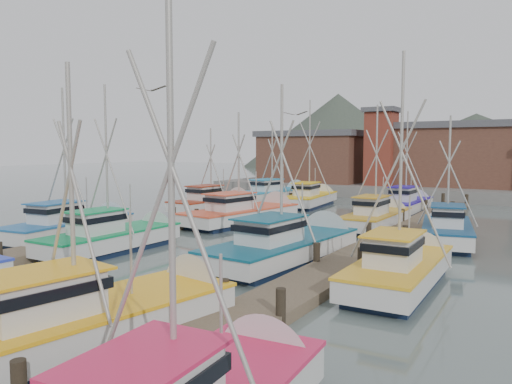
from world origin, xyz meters
The scene contains 22 objects.
ground centered at (0.00, 0.00, 0.00)m, with size 260.00×260.00×0.00m, color #50605C.
dock_left centered at (-7.00, 4.04, 0.21)m, with size 2.30×46.00×1.50m.
dock_right centered at (7.00, 4.04, 0.21)m, with size 2.30×46.00×1.50m.
quay centered at (0.00, 37.00, 0.60)m, with size 44.00×16.00×1.20m, color gray.
shed_left centered at (-11.00, 35.00, 4.34)m, with size 12.72×8.48×6.20m.
shed_center centered at (6.00, 37.00, 4.69)m, with size 14.84×9.54×6.90m.
lookout_tower centered at (-2.00, 33.00, 5.55)m, with size 3.60×3.60×8.50m.
distant_hills centered at (-12.76, 122.59, 0.00)m, with size 175.00×140.00×42.00m.
boat_1 centered at (4.30, -12.47, 0.68)m, with size 4.42×9.66×8.24m.
boat_4 centered at (-4.54, -3.45, 0.68)m, with size 3.61×8.41×9.10m.
boat_5 centered at (4.12, -0.84, 0.68)m, with size 3.89×10.15×9.05m.
boat_6 centered at (-9.56, -2.05, 0.69)m, with size 3.84×9.09×9.46m.
boat_7 centered at (9.85, -2.55, 0.68)m, with size 3.76×8.29×9.44m.
boat_8 centered at (-3.95, 8.05, 0.68)m, with size 4.48×10.44×8.69m.
boat_9 centered at (4.79, 10.60, 0.68)m, with size 3.47×8.33×8.71m.
boat_10 centered at (-9.76, 12.55, 0.68)m, with size 3.36×9.02×7.68m.
boat_11 centered at (9.61, 7.73, 0.68)m, with size 3.92×8.36×7.68m.
boat_12 centered at (-4.44, 20.14, 0.69)m, with size 4.07×9.14×10.35m.
boat_13 centered at (4.39, 19.77, 0.68)m, with size 3.53×8.34×8.90m.
boat_14 centered at (-9.43, 22.55, 0.68)m, with size 4.47×10.09×8.59m.
gull_near centered at (0.63, -6.36, 7.64)m, with size 1.54×0.61×0.24m.
gull_far centered at (2.22, 3.41, 7.19)m, with size 1.55×0.66×0.24m.
Camera 1 is at (14.75, -21.59, 5.28)m, focal length 35.00 mm.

